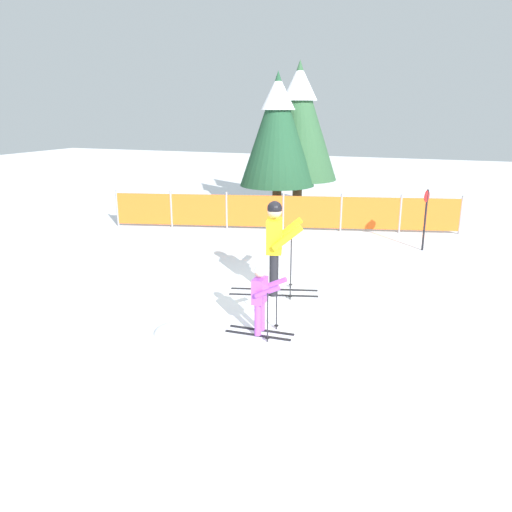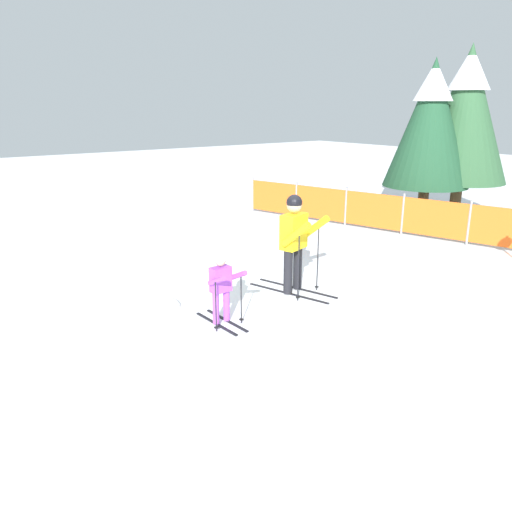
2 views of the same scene
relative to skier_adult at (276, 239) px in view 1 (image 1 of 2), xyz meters
name	(u,v)px [view 1 (image 1 of 2)]	position (x,y,z in m)	size (l,w,h in m)	color
ground_plane	(264,293)	(-0.20, -0.09, -1.07)	(60.00, 60.00, 0.00)	white
skier_adult	(276,239)	(0.00, 0.00, 0.00)	(1.72, 0.92, 1.78)	black
skier_child	(261,294)	(0.38, -1.81, -0.40)	(1.07, 0.54, 1.13)	black
safety_fence	(283,212)	(-1.47, 5.06, -0.52)	(9.70, 2.63, 1.10)	gray
conifer_far	(299,119)	(-2.02, 8.38, 2.02)	(2.68, 2.68, 4.99)	#4C3823
conifer_near	(278,128)	(-2.40, 7.26, 1.77)	(2.47, 2.47, 4.58)	#4C3823
trail_marker	(426,213)	(2.47, 4.21, -0.13)	(0.12, 0.27, 1.52)	black
snow_mound	(179,334)	(-0.83, -2.28, -1.07)	(0.80, 0.68, 0.32)	white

